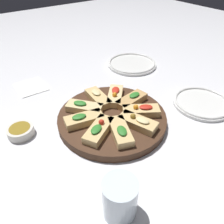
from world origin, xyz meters
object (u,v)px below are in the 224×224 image
Objects in this scene: plate_left at (132,64)px; dipping_bowl at (21,131)px; plate_right at (202,103)px; serving_board at (112,118)px; water_glass at (120,198)px; napkin_stack at (31,86)px.

plate_left is 2.88× the size of dipping_bowl.
plate_right is 0.56m from dipping_bowl.
serving_board is 0.39m from plate_left.
napkin_stack is (-0.56, 0.03, -0.04)m from water_glass.
water_glass reaches higher than plate_left.
water_glass is 0.35m from dipping_bowl.
plate_left is 0.55m from dipping_bowl.
napkin_stack is at bearing -100.98° from plate_left.
water_glass reaches higher than serving_board.
dipping_bowl reaches higher than napkin_stack.
serving_board is at bearing 66.40° from dipping_bowl.
plate_left is 0.36m from plate_right.
serving_board reaches higher than napkin_stack.
plate_left is 0.43m from napkin_stack.
water_glass is at bearing -33.43° from serving_board.
serving_board and dipping_bowl have the same top height.
napkin_stack is 1.58× the size of dipping_bowl.
dipping_bowl is at bearing -165.85° from water_glass.
serving_board is 0.36m from napkin_stack.
water_glass is (0.48, -0.44, 0.04)m from plate_left.
plate_right is 0.46m from water_glass.
napkin_stack is at bearing 177.27° from water_glass.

